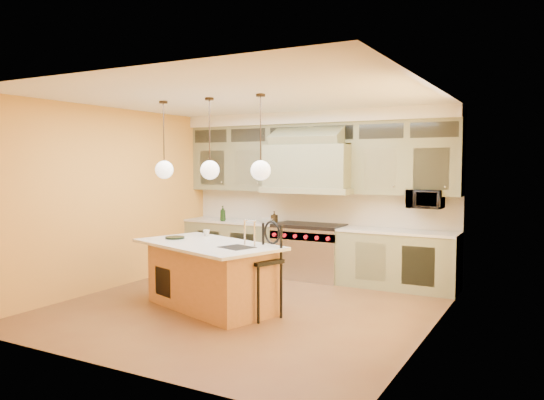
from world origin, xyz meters
The scene contains 18 objects.
floor centered at (0.00, 0.00, 0.00)m, with size 5.00×5.00×0.00m, color brown.
ceiling centered at (0.00, 0.00, 2.90)m, with size 5.00×5.00×0.00m, color white.
wall_back centered at (0.00, 2.50, 1.45)m, with size 5.00×5.00×0.00m, color gold.
wall_front centered at (0.00, -2.50, 1.45)m, with size 5.00×5.00×0.00m, color gold.
wall_left centered at (-2.50, 0.00, 1.45)m, with size 5.00×5.00×0.00m, color gold.
wall_right centered at (2.50, 0.00, 1.45)m, with size 5.00×5.00×0.00m, color gold.
back_cabinetry centered at (0.00, 2.23, 1.43)m, with size 5.00×0.77×2.90m.
range centered at (0.00, 2.14, 0.49)m, with size 1.20×0.74×0.96m.
kitchen_island centered at (-0.40, -0.25, 0.47)m, with size 2.36×1.74×1.35m.
counter_stool centered at (0.44, -0.27, 0.72)m, with size 0.57×0.57×1.26m.
microwave centered at (1.95, 2.25, 1.45)m, with size 0.54×0.37×0.30m, color black.
oil_bottle_a centered at (-1.66, 1.92, 1.08)m, with size 0.11×0.11×0.29m, color black.
oil_bottle_b centered at (-0.70, 2.15, 1.05)m, with size 0.09×0.10×0.21m, color black.
fruit_bowl centered at (-0.86, 2.15, 0.98)m, with size 0.31×0.31×0.08m, color beige.
cup centered at (-0.83, 0.26, 0.97)m, with size 0.10×0.10×0.09m, color beige.
pendant_left centered at (-1.20, -0.25, 1.95)m, with size 0.26×0.26×1.11m.
pendant_center centered at (-0.40, -0.25, 1.95)m, with size 0.26×0.26×1.11m.
pendant_right centered at (0.40, -0.25, 1.95)m, with size 0.26×0.26×1.11m.
Camera 1 is at (3.82, -6.20, 2.02)m, focal length 35.00 mm.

